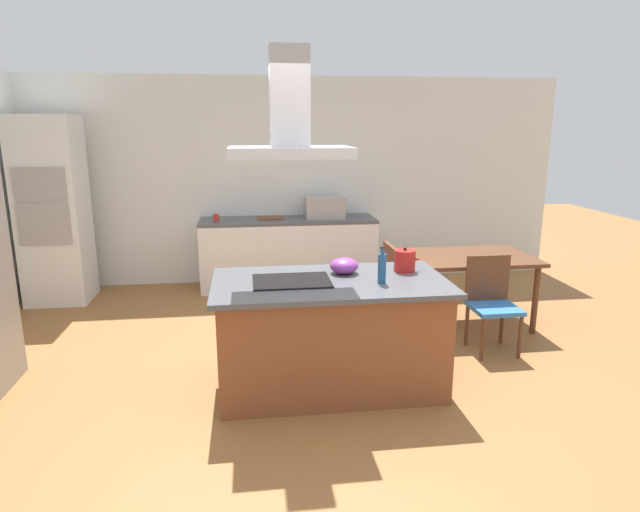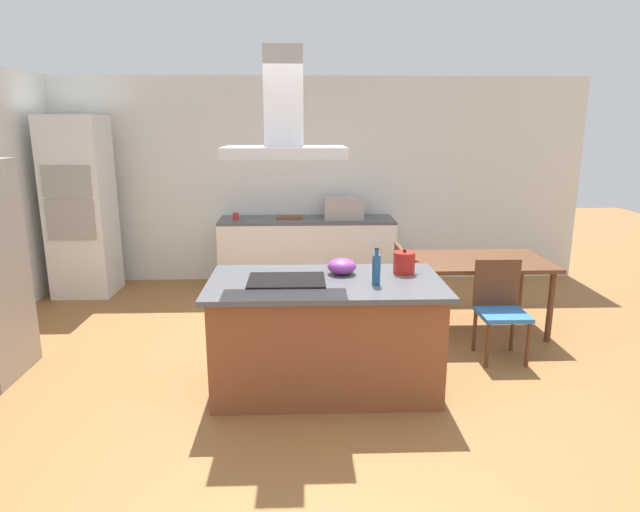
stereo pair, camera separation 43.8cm
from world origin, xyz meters
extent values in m
plane|color=#936033|center=(0.00, 1.50, 0.00)|extent=(16.00, 16.00, 0.00)
cube|color=silver|center=(0.00, 3.25, 1.35)|extent=(7.20, 0.10, 2.70)
cube|color=brown|center=(0.00, 0.00, 0.43)|extent=(1.74, 0.90, 0.86)
cube|color=#4C4F54|center=(0.00, 0.00, 0.88)|extent=(1.84, 1.00, 0.04)
cube|color=black|center=(-0.30, 0.00, 0.91)|extent=(0.60, 0.44, 0.01)
cylinder|color=#B21E19|center=(0.65, 0.19, 0.99)|extent=(0.18, 0.18, 0.18)
sphere|color=black|center=(0.65, 0.19, 1.09)|extent=(0.03, 0.03, 0.03)
cone|color=#B21E19|center=(0.76, 0.19, 1.00)|extent=(0.06, 0.03, 0.04)
cylinder|color=navy|center=(0.38, -0.13, 1.01)|extent=(0.06, 0.06, 0.23)
cylinder|color=navy|center=(0.38, -0.13, 1.15)|extent=(0.03, 0.03, 0.05)
cylinder|color=black|center=(0.38, -0.13, 1.18)|extent=(0.03, 0.03, 0.01)
ellipsoid|color=purple|center=(0.14, 0.19, 0.96)|extent=(0.23, 0.23, 0.13)
cube|color=silver|center=(-0.11, 2.88, 0.43)|extent=(2.26, 0.62, 0.86)
cube|color=#4C4F54|center=(-0.11, 2.88, 0.88)|extent=(2.26, 0.62, 0.04)
cube|color=#9E9993|center=(0.36, 2.88, 1.04)|extent=(0.50, 0.38, 0.28)
cylinder|color=red|center=(-1.02, 2.83, 0.95)|extent=(0.08, 0.08, 0.09)
cube|color=brown|center=(-0.34, 2.93, 0.91)|extent=(0.34, 0.24, 0.02)
cube|color=silver|center=(-2.90, 2.65, 1.10)|extent=(0.70, 0.64, 2.20)
cube|color=#9E9993|center=(-2.90, 2.32, 1.45)|extent=(0.56, 0.02, 0.36)
cube|color=#9E9993|center=(-2.90, 2.32, 1.00)|extent=(0.56, 0.02, 0.48)
cube|color=#59331E|center=(1.62, 1.23, 0.73)|extent=(1.40, 0.90, 0.04)
cylinder|color=#59331E|center=(1.00, 0.86, 0.35)|extent=(0.06, 0.06, 0.71)
cylinder|color=#59331E|center=(2.24, 0.86, 0.35)|extent=(0.06, 0.06, 0.71)
cylinder|color=#59331E|center=(1.00, 1.60, 0.35)|extent=(0.06, 0.06, 0.71)
cylinder|color=#59331E|center=(2.24, 1.60, 0.35)|extent=(0.06, 0.06, 0.71)
cube|color=#2D6BB7|center=(0.62, 1.23, 0.43)|extent=(0.42, 0.42, 0.04)
cube|color=#59331E|center=(0.81, 1.23, 0.67)|extent=(0.04, 0.42, 0.44)
cylinder|color=#59331E|center=(0.44, 1.05, 0.21)|extent=(0.04, 0.04, 0.41)
cylinder|color=#59331E|center=(0.44, 1.41, 0.21)|extent=(0.04, 0.04, 0.41)
cylinder|color=#59331E|center=(0.80, 1.05, 0.21)|extent=(0.04, 0.04, 0.41)
cylinder|color=#59331E|center=(0.80, 1.41, 0.21)|extent=(0.04, 0.04, 0.41)
cube|color=#2D6BB7|center=(1.62, 0.48, 0.43)|extent=(0.42, 0.42, 0.04)
cube|color=#59331E|center=(1.62, 0.67, 0.67)|extent=(0.42, 0.04, 0.44)
cylinder|color=#59331E|center=(1.80, 0.30, 0.21)|extent=(0.04, 0.04, 0.41)
cylinder|color=#59331E|center=(1.44, 0.30, 0.21)|extent=(0.04, 0.04, 0.41)
cylinder|color=#59331E|center=(1.80, 0.66, 0.21)|extent=(0.04, 0.04, 0.41)
cylinder|color=#59331E|center=(1.44, 0.66, 0.21)|extent=(0.04, 0.04, 0.41)
cube|color=#ADADB2|center=(-0.30, 0.00, 1.89)|extent=(0.90, 0.55, 0.08)
cube|color=#ADADB2|center=(-0.30, 0.00, 2.28)|extent=(0.28, 0.24, 0.70)
camera|label=1|loc=(-0.62, -4.03, 2.09)|focal=30.42mm
camera|label=2|loc=(-0.19, -4.07, 2.09)|focal=30.42mm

